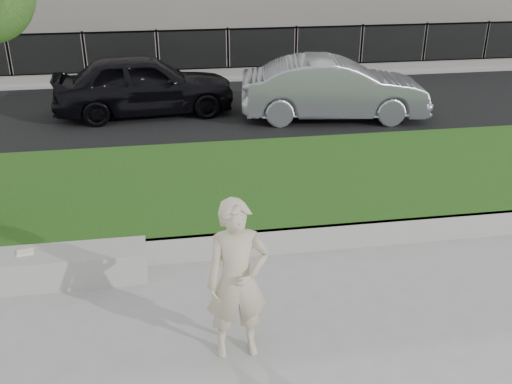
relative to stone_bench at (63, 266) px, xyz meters
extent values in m
plane|color=gray|center=(1.99, -0.80, -0.23)|extent=(90.00, 90.00, 0.00)
cube|color=#183A0E|center=(1.99, 2.20, -0.03)|extent=(34.00, 4.00, 0.40)
cube|color=#98958E|center=(1.99, 0.24, -0.03)|extent=(34.00, 0.08, 0.40)
cube|color=black|center=(1.99, 7.70, -0.21)|extent=(34.00, 7.00, 0.04)
cube|color=gray|center=(1.99, 12.20, -0.17)|extent=(34.00, 3.00, 0.12)
cube|color=slate|center=(1.99, 11.20, 0.01)|extent=(32.00, 0.30, 0.24)
cube|color=black|center=(1.99, 11.20, 0.64)|extent=(32.00, 0.04, 1.50)
cube|color=black|center=(1.99, 11.20, 1.34)|extent=(32.00, 0.05, 0.05)
cube|color=black|center=(1.99, 11.20, 0.14)|extent=(32.00, 0.05, 0.05)
cube|color=#98958E|center=(0.00, 0.00, 0.00)|extent=(2.23, 0.56, 0.46)
imported|color=#C6B798|center=(2.16, -1.80, 0.72)|extent=(0.70, 0.48, 1.89)
cube|color=white|center=(-0.46, 0.04, 0.24)|extent=(0.23, 0.19, 0.02)
imported|color=black|center=(1.02, 7.63, 0.58)|extent=(4.65, 2.18, 1.54)
imported|color=gray|center=(5.68, 6.50, 0.57)|extent=(4.75, 2.20, 1.51)
camera|label=1|loc=(1.52, -6.93, 4.15)|focal=40.00mm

